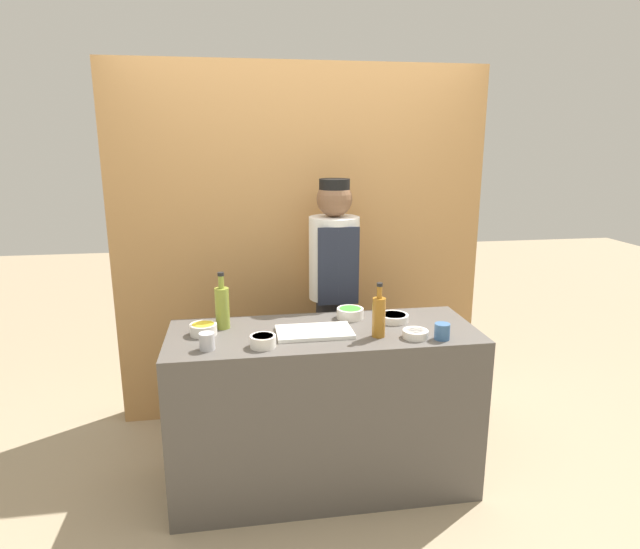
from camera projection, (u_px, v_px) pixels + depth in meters
name	position (u px, v px, depth m)	size (l,w,h in m)	color
ground_plane	(323.00, 481.00, 3.08)	(14.00, 14.00, 0.00)	tan
cabinet_wall	(301.00, 245.00, 3.71)	(2.51, 0.18, 2.40)	#B7844C
counter	(324.00, 409.00, 2.97)	(1.65, 0.62, 0.92)	#514C47
sauce_bowl_white	(415.00, 333.00, 2.75)	(0.13, 0.13, 0.04)	white
sauce_bowl_green	(350.00, 313.00, 3.05)	(0.15, 0.15, 0.06)	white
sauce_bowl_red	(263.00, 341.00, 2.63)	(0.13, 0.13, 0.06)	white
sauce_bowl_yellow	(203.00, 329.00, 2.80)	(0.14, 0.14, 0.06)	white
sauce_bowl_orange	(394.00, 317.00, 3.01)	(0.17, 0.17, 0.04)	white
cutting_board	(314.00, 332.00, 2.81)	(0.40, 0.23, 0.02)	white
bottle_amber	(379.00, 316.00, 2.75)	(0.07, 0.07, 0.29)	#9E661E
bottle_oil	(222.00, 307.00, 2.87)	(0.08, 0.08, 0.31)	olive
cup_steel	(207.00, 341.00, 2.59)	(0.08, 0.08, 0.08)	#B7B7BC
cup_blue	(442.00, 331.00, 2.73)	(0.08, 0.08, 0.08)	#386093
chef_center	(334.00, 296.00, 3.46)	(0.32, 0.32, 1.68)	#28282D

